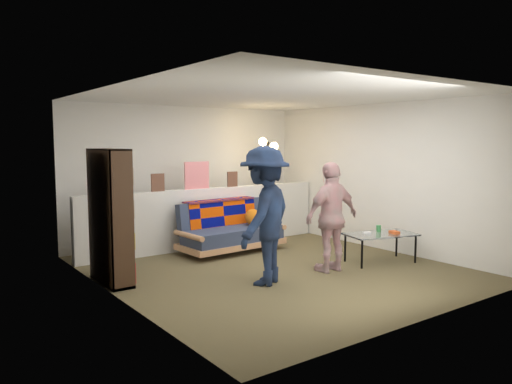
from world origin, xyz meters
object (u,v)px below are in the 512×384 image
at_px(bookshelf, 110,221).
at_px(person_right, 332,217).
at_px(futon_sofa, 230,230).
at_px(floor_lamp, 267,168).
at_px(person_left, 265,216).
at_px(coffee_table, 381,235).

bearing_deg(bookshelf, person_right, -24.90).
bearing_deg(person_right, futon_sofa, -76.04).
bearing_deg(futon_sofa, bookshelf, -163.65).
xyz_separation_m(floor_lamp, person_right, (-0.55, -2.20, -0.56)).
relative_size(bookshelf, person_left, 0.98).
xyz_separation_m(futon_sofa, bookshelf, (-2.22, -0.65, 0.45)).
bearing_deg(person_left, bookshelf, -67.62).
relative_size(coffee_table, floor_lamp, 0.61).
distance_m(floor_lamp, person_left, 2.74).
bearing_deg(bookshelf, floor_lamp, 16.81).
bearing_deg(coffee_table, person_right, 176.27).
distance_m(bookshelf, person_right, 2.92).
height_order(bookshelf, person_right, bookshelf).
relative_size(person_left, person_right, 1.14).
height_order(futon_sofa, floor_lamp, floor_lamp).
relative_size(bookshelf, coffee_table, 1.50).
bearing_deg(coffee_table, floor_lamp, 99.98).
relative_size(floor_lamp, person_left, 1.07).
bearing_deg(person_right, bookshelf, -23.76).
bearing_deg(coffee_table, person_left, 176.53).
bearing_deg(person_left, person_right, 146.19).
xyz_separation_m(bookshelf, person_left, (1.54, -1.17, 0.07)).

